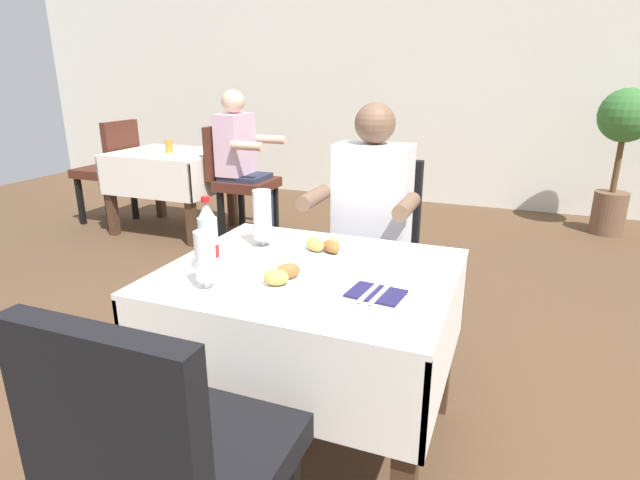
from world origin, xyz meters
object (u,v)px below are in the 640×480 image
at_px(background_chair_right, 238,176).
at_px(background_table_tumbler, 169,146).
at_px(napkin_cutlery_set, 376,293).
at_px(background_dining_table, 171,172).
at_px(plate_far_diner, 328,250).
at_px(background_patron, 242,158).
at_px(cola_bottle_primary, 209,242).
at_px(beer_glass_middle, 206,260).
at_px(plate_near_camera, 278,281).
at_px(beer_glass_left, 262,219).
at_px(chair_far_diner_seat, 371,245).
at_px(seated_diner_far, 369,221).
at_px(chair_near_camera_side, 171,463).
at_px(background_chair_left, 111,166).
at_px(potted_plant_corner, 622,141).
at_px(main_dining_table, 310,313).

bearing_deg(background_chair_right, background_table_tumbler, -176.87).
bearing_deg(napkin_cutlery_set, background_dining_table, 137.79).
height_order(plate_far_diner, background_patron, background_patron).
bearing_deg(plate_far_diner, cola_bottle_primary, -131.12).
height_order(plate_far_diner, background_chair_right, background_chair_right).
distance_m(beer_glass_middle, cola_bottle_primary, 0.12).
xyz_separation_m(plate_far_diner, background_dining_table, (-2.25, 2.00, -0.20)).
height_order(napkin_cutlery_set, background_chair_right, background_chair_right).
relative_size(plate_near_camera, background_dining_table, 0.25).
distance_m(beer_glass_left, beer_glass_middle, 0.45).
xyz_separation_m(chair_far_diner_seat, seated_diner_far, (0.01, -0.11, 0.16)).
distance_m(cola_bottle_primary, background_chair_right, 2.68).
relative_size(cola_bottle_primary, napkin_cutlery_set, 1.44).
xyz_separation_m(chair_near_camera_side, beer_glass_left, (-0.27, 0.98, 0.28)).
height_order(seated_diner_far, plate_near_camera, seated_diner_far).
xyz_separation_m(background_dining_table, background_chair_right, (0.68, 0.00, 0.02)).
xyz_separation_m(napkin_cutlery_set, background_patron, (-1.79, 2.29, -0.01)).
height_order(chair_far_diner_seat, beer_glass_left, chair_far_diner_seat).
height_order(seated_diner_far, plate_far_diner, seated_diner_far).
bearing_deg(background_dining_table, plate_near_camera, -46.73).
height_order(beer_glass_middle, background_patron, background_patron).
xyz_separation_m(seated_diner_far, background_chair_right, (-1.57, 1.45, -0.16)).
bearing_deg(plate_near_camera, seated_diner_far, 86.89).
xyz_separation_m(background_patron, background_table_tumbler, (-0.70, -0.04, 0.06)).
bearing_deg(chair_far_diner_seat, background_chair_left, 155.35).
bearing_deg(napkin_cutlery_set, background_chair_right, 128.78).
height_order(background_chair_right, background_table_tumbler, background_chair_right).
height_order(chair_far_diner_seat, background_chair_left, same).
height_order(beer_glass_middle, potted_plant_corner, potted_plant_corner).
distance_m(plate_near_camera, background_patron, 2.77).
bearing_deg(seated_diner_far, potted_plant_corner, 62.57).
bearing_deg(background_patron, plate_far_diner, -52.75).
relative_size(background_table_tumbler, potted_plant_corner, 0.09).
distance_m(background_table_tumbler, potted_plant_corner, 3.92).
bearing_deg(background_table_tumbler, chair_near_camera_side, -53.12).
relative_size(napkin_cutlery_set, background_chair_left, 0.20).
bearing_deg(background_table_tumbler, potted_plant_corner, 20.43).
relative_size(plate_far_diner, beer_glass_middle, 1.25).
xyz_separation_m(chair_far_diner_seat, napkin_cutlery_set, (0.28, -0.94, 0.17)).
xyz_separation_m(plate_near_camera, background_dining_table, (-2.21, 2.34, -0.20)).
bearing_deg(background_dining_table, beer_glass_left, -45.41).
bearing_deg(seated_diner_far, plate_far_diner, -90.44).
height_order(plate_near_camera, background_patron, background_patron).
xyz_separation_m(plate_far_diner, background_patron, (-1.52, 2.00, -0.03)).
relative_size(beer_glass_left, napkin_cutlery_set, 1.20).
bearing_deg(napkin_cutlery_set, background_chair_left, 144.50).
distance_m(beer_glass_left, potted_plant_corner, 3.75).
distance_m(main_dining_table, cola_bottle_primary, 0.46).
bearing_deg(background_patron, background_chair_left, -180.00).
bearing_deg(background_dining_table, napkin_cutlery_set, -42.21).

